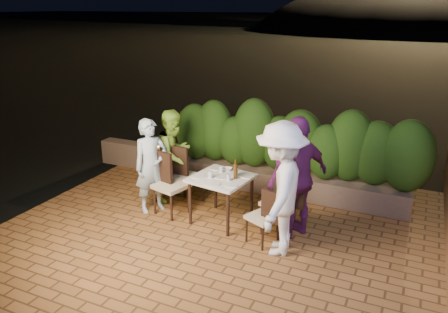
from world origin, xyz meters
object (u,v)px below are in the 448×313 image
Objects in this scene: diner_white at (280,189)px; chair_left_back at (187,176)px; chair_right_back at (279,201)px; diner_blue at (151,166)px; chair_right_front at (263,216)px; parapet_lamp at (157,144)px; diner_green at (174,155)px; dining_table at (221,199)px; bowl at (227,169)px; beer_bottle at (236,169)px; chair_left_front at (171,184)px; diner_purple at (298,177)px.

chair_left_back is at bearing -120.76° from diner_white.
diner_blue is at bearing 20.05° from chair_right_back.
chair_right_front reaches higher than parapet_lamp.
chair_right_front is 2.14m from diner_green.
dining_table is at bearing -53.24° from diner_blue.
chair_right_front is at bearing 93.50° from chair_right_back.
diner_white is (1.12, -0.77, 0.16)m from bowl.
diner_green reaches higher than chair_right_back.
beer_bottle is 1.14m from chair_left_front.
chair_left_back reaches higher than parapet_lamp.
chair_right_front reaches higher than dining_table.
diner_white reaches higher than diner_blue.
beer_bottle is at bearing -9.82° from chair_right_front.
chair_right_back is at bearing -169.15° from diner_white.
diner_purple reaches higher than dining_table.
beer_bottle is 0.95m from diner_purple.
chair_left_front is 1.76m from chair_right_back.
diner_purple is at bearing -2.96° from chair_left_back.
diner_white is at bearing 122.42° from chair_right_back.
dining_table is 0.53× the size of diner_green.
parapet_lamp is (-2.17, 1.50, 0.20)m from dining_table.
beer_bottle is 2.00× the size of bowl.
diner_white is at bearing -18.97° from chair_left_back.
bowl is at bearing -90.64° from diner_green.
chair_left_back is 2.03m from diner_purple.
beer_bottle reaches higher than chair_left_front.
chair_right_back is 0.52× the size of diner_purple.
beer_bottle reaches higher than parapet_lamp.
chair_left_front is 1.09× the size of chair_right_back.
parapet_lamp is at bearing 62.23° from diner_blue.
chair_left_front reaches higher than bowl.
dining_table is 2.76× the size of beer_bottle.
diner_white is at bearing 3.92° from chair_left_front.
bowl is at bearing 2.09° from chair_right_back.
chair_left_back is at bearing 6.02° from chair_right_back.
chair_left_front is at bearing -145.76° from diner_green.
chair_right_back is at bearing 6.88° from dining_table.
dining_table is 5.99× the size of parapet_lamp.
chair_right_front is 0.53× the size of diner_green.
dining_table is 2.65m from parapet_lamp.
diner_green is at bearing 130.20° from chair_left_front.
dining_table is at bearing 20.85° from chair_right_back.
chair_left_front is 1.03× the size of chair_left_back.
chair_left_back is 0.67m from diner_blue.
chair_right_back is (0.08, 0.46, 0.05)m from chair_right_front.
chair_right_front is at bearing -6.01° from diner_purple.
chair_right_front is 0.46× the size of diner_purple.
diner_purple is (2.30, -0.39, 0.11)m from diner_green.
bowl is 0.10× the size of diner_blue.
diner_white reaches higher than diner_purple.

